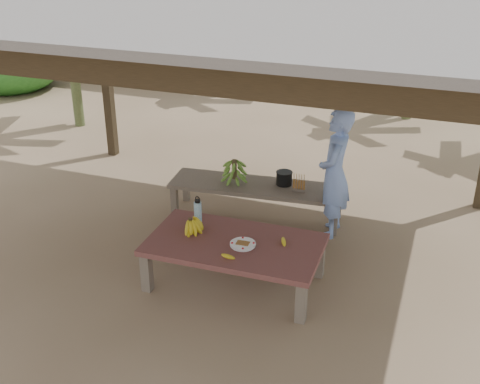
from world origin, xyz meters
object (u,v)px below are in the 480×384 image
(work_table, at_px, (235,247))
(ripe_banana_bunch, at_px, (190,224))
(water_flask, at_px, (198,211))
(plate, at_px, (243,244))
(bench, at_px, (256,189))
(cooking_pot, at_px, (284,178))
(woman, at_px, (334,174))

(work_table, relative_size, ripe_banana_bunch, 6.53)
(work_table, distance_m, water_flask, 0.63)
(work_table, distance_m, plate, 0.14)
(ripe_banana_bunch, bearing_deg, water_flask, 91.59)
(bench, bearing_deg, ripe_banana_bunch, -105.04)
(bench, height_order, ripe_banana_bunch, ripe_banana_bunch)
(plate, bearing_deg, ripe_banana_bunch, 170.73)
(work_table, bearing_deg, cooking_pot, 87.12)
(work_table, bearing_deg, ripe_banana_bunch, 172.34)
(work_table, relative_size, bench, 0.81)
(ripe_banana_bunch, height_order, water_flask, water_flask)
(ripe_banana_bunch, bearing_deg, woman, 47.77)
(water_flask, distance_m, cooking_pot, 1.50)
(plate, bearing_deg, cooking_pot, 92.06)
(plate, height_order, cooking_pot, cooking_pot)
(bench, relative_size, water_flask, 7.22)
(work_table, xyz_separation_m, ripe_banana_bunch, (-0.53, 0.06, 0.15))
(woman, bearing_deg, ripe_banana_bunch, -42.71)
(work_table, bearing_deg, woman, 62.00)
(plate, relative_size, woman, 0.17)
(bench, height_order, cooking_pot, cooking_pot)
(bench, relative_size, cooking_pot, 11.37)
(ripe_banana_bunch, distance_m, woman, 1.87)
(ripe_banana_bunch, distance_m, cooking_pot, 1.71)
(ripe_banana_bunch, xyz_separation_m, water_flask, (-0.01, 0.22, 0.05))
(plate, bearing_deg, work_table, 157.20)
(bench, xyz_separation_m, ripe_banana_bunch, (-0.25, -1.48, 0.19))
(cooking_pot, bearing_deg, plate, -87.94)
(cooking_pot, bearing_deg, bench, -158.67)
(work_table, relative_size, water_flask, 5.86)
(work_table, distance_m, bench, 1.56)
(work_table, relative_size, cooking_pot, 9.22)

